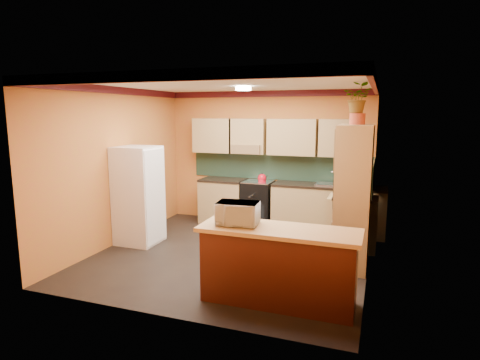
{
  "coord_description": "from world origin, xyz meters",
  "views": [
    {
      "loc": [
        2.21,
        -5.77,
        2.27
      ],
      "look_at": [
        -0.0,
        0.45,
        1.16
      ],
      "focal_mm": 30.0,
      "sensor_mm": 36.0,
      "label": 1
    }
  ],
  "objects_px": {
    "base_cabinets_back": "(288,207)",
    "fridge": "(138,195)",
    "breakfast_bar": "(278,268)",
    "stove": "(258,204)",
    "pantry": "(353,197)",
    "microwave": "(238,213)"
  },
  "relations": [
    {
      "from": "pantry",
      "to": "base_cabinets_back",
      "type": "bearing_deg",
      "value": 129.53
    },
    {
      "from": "stove",
      "to": "breakfast_bar",
      "type": "xyz_separation_m",
      "value": [
        1.22,
        -3.14,
        -0.02
      ]
    },
    {
      "from": "stove",
      "to": "pantry",
      "type": "bearing_deg",
      "value": -39.49
    },
    {
      "from": "fridge",
      "to": "stove",
      "type": "bearing_deg",
      "value": 46.38
    },
    {
      "from": "base_cabinets_back",
      "to": "breakfast_bar",
      "type": "xyz_separation_m",
      "value": [
        0.6,
        -3.14,
        0.0
      ]
    },
    {
      "from": "pantry",
      "to": "breakfast_bar",
      "type": "relative_size",
      "value": 1.17
    },
    {
      "from": "stove",
      "to": "breakfast_bar",
      "type": "bearing_deg",
      "value": -68.78
    },
    {
      "from": "stove",
      "to": "pantry",
      "type": "distance_m",
      "value": 2.6
    },
    {
      "from": "base_cabinets_back",
      "to": "fridge",
      "type": "bearing_deg",
      "value": -142.74
    },
    {
      "from": "base_cabinets_back",
      "to": "microwave",
      "type": "xyz_separation_m",
      "value": [
        0.08,
        -3.14,
        0.63
      ]
    },
    {
      "from": "breakfast_bar",
      "to": "microwave",
      "type": "bearing_deg",
      "value": 180.0
    },
    {
      "from": "base_cabinets_back",
      "to": "microwave",
      "type": "relative_size",
      "value": 7.36
    },
    {
      "from": "breakfast_bar",
      "to": "fridge",
      "type": "bearing_deg",
      "value": 153.72
    },
    {
      "from": "base_cabinets_back",
      "to": "fridge",
      "type": "distance_m",
      "value": 2.88
    },
    {
      "from": "pantry",
      "to": "breakfast_bar",
      "type": "distance_m",
      "value": 1.81
    },
    {
      "from": "fridge",
      "to": "breakfast_bar",
      "type": "relative_size",
      "value": 0.94
    },
    {
      "from": "base_cabinets_back",
      "to": "stove",
      "type": "relative_size",
      "value": 4.01
    },
    {
      "from": "stove",
      "to": "breakfast_bar",
      "type": "height_order",
      "value": "stove"
    },
    {
      "from": "base_cabinets_back",
      "to": "breakfast_bar",
      "type": "relative_size",
      "value": 2.03
    },
    {
      "from": "base_cabinets_back",
      "to": "stove",
      "type": "bearing_deg",
      "value": -180.0
    },
    {
      "from": "pantry",
      "to": "fridge",
      "type": "bearing_deg",
      "value": -178.1
    },
    {
      "from": "base_cabinets_back",
      "to": "stove",
      "type": "xyz_separation_m",
      "value": [
        -0.63,
        -0.0,
        0.02
      ]
    }
  ]
}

